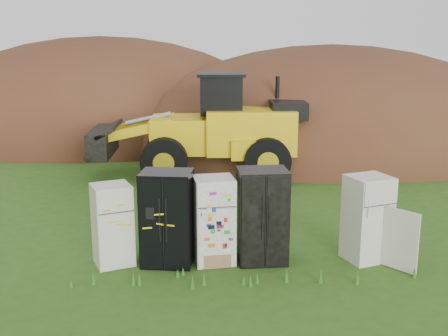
% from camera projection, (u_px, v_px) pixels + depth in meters
% --- Properties ---
extents(ground, '(120.00, 120.00, 0.00)m').
position_uv_depth(ground, '(245.00, 261.00, 10.97)').
color(ground, '#2D5316').
rests_on(ground, ground).
extents(fridge_leftmost, '(0.89, 0.87, 1.57)m').
position_uv_depth(fridge_leftmost, '(113.00, 225.00, 10.69)').
color(fridge_leftmost, silver).
rests_on(fridge_leftmost, ground).
extents(fridge_black_side, '(1.05, 0.88, 1.82)m').
position_uv_depth(fridge_black_side, '(167.00, 218.00, 10.68)').
color(fridge_black_side, black).
rests_on(fridge_black_side, ground).
extents(fridge_sticker, '(0.84, 0.79, 1.69)m').
position_uv_depth(fridge_sticker, '(214.00, 220.00, 10.76)').
color(fridge_sticker, white).
rests_on(fridge_sticker, ground).
extents(fridge_dark_mid, '(0.98, 0.81, 1.84)m').
position_uv_depth(fridge_dark_mid, '(262.00, 216.00, 10.79)').
color(fridge_dark_mid, black).
rests_on(fridge_dark_mid, ground).
extents(fridge_open_door, '(0.96, 0.92, 1.69)m').
position_uv_depth(fridge_open_door, '(367.00, 218.00, 10.88)').
color(fridge_open_door, silver).
rests_on(fridge_open_door, ground).
extents(wheel_loader, '(6.64, 2.78, 3.19)m').
position_uv_depth(wheel_loader, '(195.00, 125.00, 17.27)').
color(wheel_loader, yellow).
rests_on(wheel_loader, ground).
extents(dirt_mound_right, '(16.01, 11.74, 7.92)m').
position_uv_depth(dirt_mound_right, '(328.00, 146.00, 22.31)').
color(dirt_mound_right, '#4D2618').
rests_on(dirt_mound_right, ground).
extents(dirt_mound_left, '(16.35, 12.26, 8.52)m').
position_uv_depth(dirt_mound_left, '(105.00, 133.00, 25.21)').
color(dirt_mound_left, '#4D2618').
rests_on(dirt_mound_left, ground).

